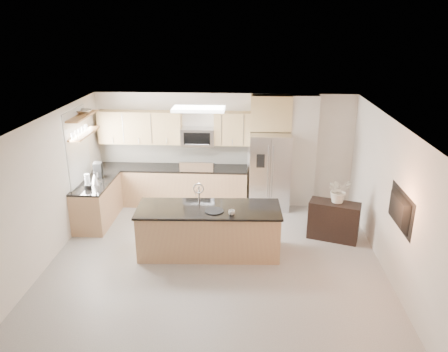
# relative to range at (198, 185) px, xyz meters

# --- Properties ---
(floor) EXTENTS (6.50, 6.50, 0.00)m
(floor) POSITION_rel_range_xyz_m (0.60, -2.92, -0.47)
(floor) COLOR #AFABA7
(floor) RESTS_ON ground
(ceiling) EXTENTS (6.00, 6.50, 0.02)m
(ceiling) POSITION_rel_range_xyz_m (0.60, -2.92, 2.13)
(ceiling) COLOR silver
(ceiling) RESTS_ON wall_back
(wall_back) EXTENTS (6.00, 0.02, 2.60)m
(wall_back) POSITION_rel_range_xyz_m (0.60, 0.33, 0.83)
(wall_back) COLOR silver
(wall_back) RESTS_ON floor
(wall_front) EXTENTS (6.00, 0.02, 2.60)m
(wall_front) POSITION_rel_range_xyz_m (0.60, -6.17, 0.83)
(wall_front) COLOR silver
(wall_front) RESTS_ON floor
(wall_left) EXTENTS (0.02, 6.50, 2.60)m
(wall_left) POSITION_rel_range_xyz_m (-2.40, -2.92, 0.83)
(wall_left) COLOR silver
(wall_left) RESTS_ON floor
(wall_right) EXTENTS (0.02, 6.50, 2.60)m
(wall_right) POSITION_rel_range_xyz_m (3.60, -2.92, 0.83)
(wall_right) COLOR silver
(wall_right) RESTS_ON floor
(back_counter) EXTENTS (3.55, 0.66, 1.44)m
(back_counter) POSITION_rel_range_xyz_m (-0.63, 0.01, -0.00)
(back_counter) COLOR tan
(back_counter) RESTS_ON floor
(left_counter) EXTENTS (0.66, 1.50, 0.92)m
(left_counter) POSITION_rel_range_xyz_m (-2.07, -1.07, -0.01)
(left_counter) COLOR tan
(left_counter) RESTS_ON floor
(range) EXTENTS (0.76, 0.64, 1.14)m
(range) POSITION_rel_range_xyz_m (0.00, 0.00, 0.00)
(range) COLOR black
(range) RESTS_ON floor
(upper_cabinets) EXTENTS (3.50, 0.33, 0.75)m
(upper_cabinets) POSITION_rel_range_xyz_m (-0.70, 0.16, 1.35)
(upper_cabinets) COLOR tan
(upper_cabinets) RESTS_ON wall_back
(microwave) EXTENTS (0.76, 0.40, 0.40)m
(microwave) POSITION_rel_range_xyz_m (0.00, 0.12, 1.16)
(microwave) COLOR silver
(microwave) RESTS_ON upper_cabinets
(refrigerator) EXTENTS (0.92, 0.78, 1.78)m
(refrigerator) POSITION_rel_range_xyz_m (1.66, -0.05, 0.42)
(refrigerator) COLOR silver
(refrigerator) RESTS_ON floor
(partition_column) EXTENTS (0.60, 0.30, 2.60)m
(partition_column) POSITION_rel_range_xyz_m (2.42, 0.18, 0.83)
(partition_column) COLOR beige
(partition_column) RESTS_ON floor
(window) EXTENTS (0.04, 1.15, 1.65)m
(window) POSITION_rel_range_xyz_m (-2.38, -1.07, 1.18)
(window) COLOR white
(window) RESTS_ON wall_left
(shelf_lower) EXTENTS (0.30, 1.20, 0.04)m
(shelf_lower) POSITION_rel_range_xyz_m (-2.25, -0.97, 1.48)
(shelf_lower) COLOR brown
(shelf_lower) RESTS_ON wall_left
(shelf_upper) EXTENTS (0.30, 1.20, 0.04)m
(shelf_upper) POSITION_rel_range_xyz_m (-2.25, -0.97, 1.85)
(shelf_upper) COLOR brown
(shelf_upper) RESTS_ON wall_left
(ceiling_fixture) EXTENTS (1.00, 0.50, 0.06)m
(ceiling_fixture) POSITION_rel_range_xyz_m (0.20, -1.32, 2.09)
(ceiling_fixture) COLOR white
(ceiling_fixture) RESTS_ON ceiling
(island) EXTENTS (2.68, 1.06, 1.34)m
(island) POSITION_rel_range_xyz_m (0.46, -2.27, -0.01)
(island) COLOR tan
(island) RESTS_ON floor
(credenza) EXTENTS (1.05, 0.70, 0.78)m
(credenza) POSITION_rel_range_xyz_m (2.90, -1.57, -0.08)
(credenza) COLOR black
(credenza) RESTS_ON floor
(cup) EXTENTS (0.14, 0.14, 0.09)m
(cup) POSITION_rel_range_xyz_m (0.89, -2.54, 0.49)
(cup) COLOR silver
(cup) RESTS_ON island
(platter) EXTENTS (0.40, 0.40, 0.02)m
(platter) POSITION_rel_range_xyz_m (0.57, -2.41, 0.45)
(platter) COLOR black
(platter) RESTS_ON island
(blender) EXTENTS (0.14, 0.14, 0.33)m
(blender) POSITION_rel_range_xyz_m (-2.08, -1.48, 0.59)
(blender) COLOR black
(blender) RESTS_ON left_counter
(kettle) EXTENTS (0.21, 0.21, 0.27)m
(kettle) POSITION_rel_range_xyz_m (-2.02, -1.20, 0.57)
(kettle) COLOR silver
(kettle) RESTS_ON left_counter
(coffee_maker) EXTENTS (0.20, 0.24, 0.33)m
(coffee_maker) POSITION_rel_range_xyz_m (-2.09, -0.77, 0.60)
(coffee_maker) COLOR black
(coffee_maker) RESTS_ON left_counter
(bowl) EXTENTS (0.43, 0.43, 0.10)m
(bowl) POSITION_rel_range_xyz_m (-2.25, -0.81, 1.92)
(bowl) COLOR silver
(bowl) RESTS_ON shelf_upper
(flower_vase) EXTENTS (0.81, 0.74, 0.75)m
(flower_vase) POSITION_rel_range_xyz_m (2.95, -1.53, 0.68)
(flower_vase) COLOR silver
(flower_vase) RESTS_ON credenza
(television) EXTENTS (0.14, 1.08, 0.62)m
(television) POSITION_rel_range_xyz_m (3.51, -3.12, 0.88)
(television) COLOR black
(television) RESTS_ON wall_right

